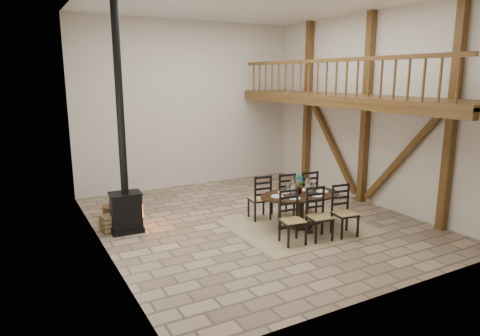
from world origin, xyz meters
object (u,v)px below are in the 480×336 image
log_stack (108,224)px  dining_table (300,210)px  log_basket (113,212)px  wood_stove (124,183)px

log_stack → dining_table: bearing=-24.7°
log_basket → dining_table: bearing=-36.5°
dining_table → wood_stove: 3.94m
log_basket → log_stack: bearing=-109.9°
wood_stove → log_stack: (-0.38, 0.17, -0.92)m
dining_table → wood_stove: bearing=162.7°
log_basket → log_stack: size_ratio=1.29×
dining_table → log_stack: bearing=162.8°
wood_stove → log_basket: bearing=97.6°
dining_table → log_basket: 4.46m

